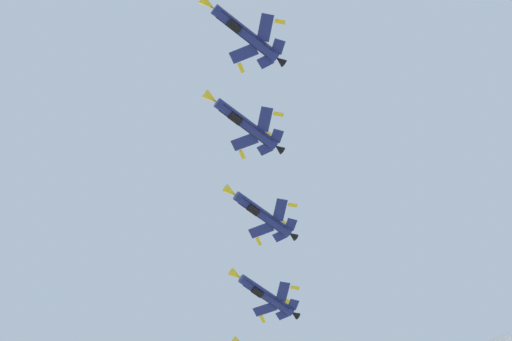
% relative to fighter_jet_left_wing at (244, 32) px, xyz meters
% --- Properties ---
extents(fighter_jet_left_wing, '(13.44, 12.05, 4.37)m').
position_rel_fighter_jet_left_wing_xyz_m(fighter_jet_left_wing, '(0.00, 0.00, 0.00)').
color(fighter_jet_left_wing, navy).
extents(fighter_jet_right_wing, '(13.44, 12.05, 4.37)m').
position_rel_fighter_jet_left_wing_xyz_m(fighter_jet_right_wing, '(0.21, 15.12, 0.99)').
color(fighter_jet_right_wing, navy).
extents(fighter_jet_left_outer, '(13.44, 12.05, 4.34)m').
position_rel_fighter_jet_left_wing_xyz_m(fighter_jet_left_outer, '(3.21, 33.30, 4.05)').
color(fighter_jet_left_outer, navy).
extents(fighter_jet_right_outer, '(13.44, 12.05, 4.36)m').
position_rel_fighter_jet_left_wing_xyz_m(fighter_jet_right_outer, '(4.18, 50.16, 3.76)').
color(fighter_jet_right_outer, navy).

